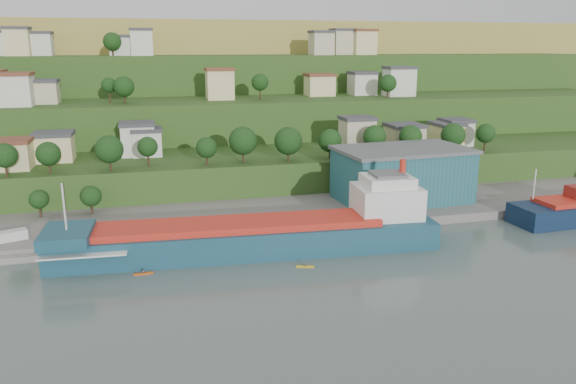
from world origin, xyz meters
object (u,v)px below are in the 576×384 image
object	(u,v)px
caravan	(11,238)
kayak_orange	(143,273)
cargo_ship_near	(261,237)
warehouse	(402,174)

from	to	relation	value
caravan	kayak_orange	xyz separation A→B (m)	(24.52, -18.54, -2.29)
caravan	kayak_orange	world-z (taller)	caravan
caravan	kayak_orange	bearing A→B (deg)	-58.02
cargo_ship_near	kayak_orange	distance (m)	22.97
warehouse	caravan	distance (m)	86.21
cargo_ship_near	caravan	size ratio (longest dim) A/B	12.83
cargo_ship_near	kayak_orange	bearing A→B (deg)	-161.52
cargo_ship_near	caravan	distance (m)	48.24
caravan	warehouse	bearing A→B (deg)	-15.21
warehouse	caravan	size ratio (longest dim) A/B	5.67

